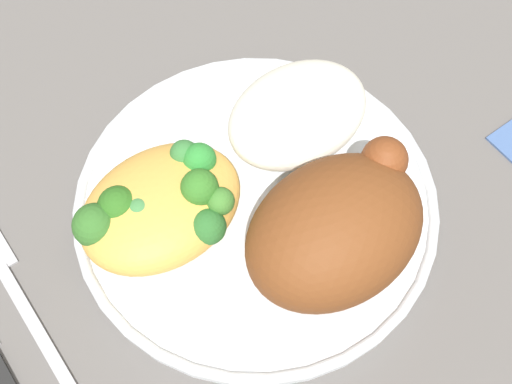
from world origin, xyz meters
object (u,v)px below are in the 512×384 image
(mac_cheese_with_broccoli, at_px, (160,206))
(roasted_chicken, at_px, (336,229))
(rice_pile, at_px, (298,114))
(fork, at_px, (21,302))
(plate, at_px, (256,204))

(mac_cheese_with_broccoli, bearing_deg, roasted_chicken, -50.53)
(rice_pile, bearing_deg, mac_cheese_with_broccoli, -179.49)
(rice_pile, bearing_deg, roasted_chicken, -116.35)
(roasted_chicken, xyz_separation_m, fork, (-0.17, 0.10, -0.05))
(plate, bearing_deg, roasted_chicken, -77.59)
(roasted_chicken, distance_m, fork, 0.21)
(rice_pile, bearing_deg, plate, -155.03)
(plate, bearing_deg, mac_cheese_with_broccoli, 156.25)
(mac_cheese_with_broccoli, relative_size, fork, 0.77)
(roasted_chicken, height_order, mac_cheese_with_broccoli, roasted_chicken)
(rice_pile, bearing_deg, fork, 177.00)
(plate, distance_m, roasted_chicken, 0.08)
(fork, bearing_deg, rice_pile, -3.00)
(fork, bearing_deg, plate, -13.25)
(roasted_chicken, bearing_deg, plate, 102.41)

